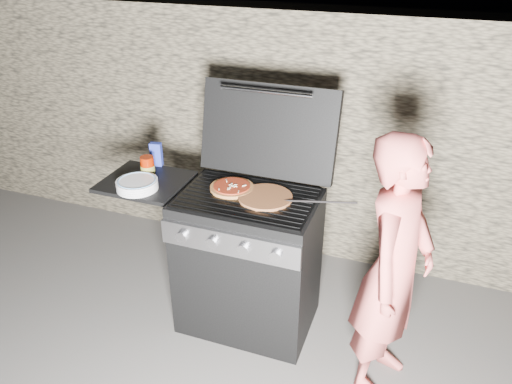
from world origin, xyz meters
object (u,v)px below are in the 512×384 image
(person, at_px, (394,271))
(pizza_topped, at_px, (232,187))
(gas_grill, at_px, (211,254))
(sauce_jar, at_px, (148,167))

(person, bearing_deg, pizza_topped, 90.80)
(gas_grill, distance_m, pizza_topped, 0.49)
(gas_grill, relative_size, pizza_topped, 5.25)
(gas_grill, distance_m, sauce_jar, 0.67)
(sauce_jar, bearing_deg, gas_grill, -7.09)
(gas_grill, height_order, sauce_jar, sauce_jar)
(sauce_jar, height_order, person, person)
(gas_grill, bearing_deg, pizza_topped, 22.45)
(gas_grill, xyz_separation_m, person, (1.11, -0.18, 0.28))
(pizza_topped, relative_size, sauce_jar, 1.96)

